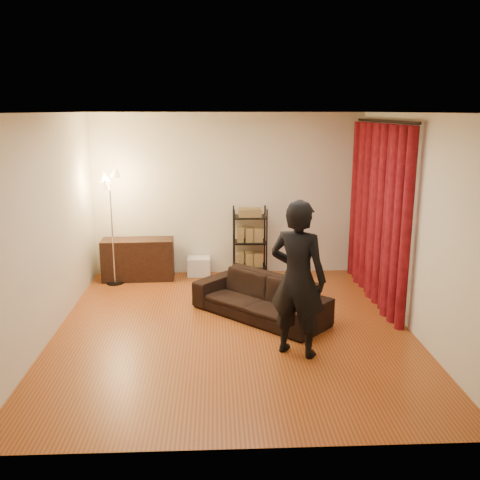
{
  "coord_description": "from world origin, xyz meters",
  "views": [
    {
      "loc": [
        -0.21,
        -6.38,
        2.73
      ],
      "look_at": [
        0.1,
        0.3,
        1.1
      ],
      "focal_mm": 40.0,
      "sensor_mm": 36.0,
      "label": 1
    }
  ],
  "objects_px": {
    "sofa": "(260,297)",
    "floor_lamp": "(112,229)",
    "person": "(298,279)",
    "wire_shelf": "(250,242)",
    "media_cabinet": "(138,259)",
    "storage_boxes": "(199,266)"
  },
  "relations": [
    {
      "from": "storage_boxes",
      "to": "wire_shelf",
      "type": "bearing_deg",
      "value": -2.34
    },
    {
      "from": "person",
      "to": "media_cabinet",
      "type": "height_order",
      "value": "person"
    },
    {
      "from": "person",
      "to": "storage_boxes",
      "type": "bearing_deg",
      "value": -38.58
    },
    {
      "from": "media_cabinet",
      "to": "person",
      "type": "bearing_deg",
      "value": -54.85
    },
    {
      "from": "media_cabinet",
      "to": "storage_boxes",
      "type": "xyz_separation_m",
      "value": [
        0.99,
        0.15,
        -0.18
      ]
    },
    {
      "from": "media_cabinet",
      "to": "wire_shelf",
      "type": "distance_m",
      "value": 1.87
    },
    {
      "from": "sofa",
      "to": "wire_shelf",
      "type": "relative_size",
      "value": 1.61
    },
    {
      "from": "media_cabinet",
      "to": "floor_lamp",
      "type": "distance_m",
      "value": 0.71
    },
    {
      "from": "sofa",
      "to": "wire_shelf",
      "type": "height_order",
      "value": "wire_shelf"
    },
    {
      "from": "sofa",
      "to": "person",
      "type": "height_order",
      "value": "person"
    },
    {
      "from": "storage_boxes",
      "to": "sofa",
      "type": "bearing_deg",
      "value": -65.19
    },
    {
      "from": "person",
      "to": "wire_shelf",
      "type": "height_order",
      "value": "person"
    },
    {
      "from": "person",
      "to": "wire_shelf",
      "type": "distance_m",
      "value": 3.04
    },
    {
      "from": "sofa",
      "to": "floor_lamp",
      "type": "distance_m",
      "value": 2.77
    },
    {
      "from": "wire_shelf",
      "to": "floor_lamp",
      "type": "bearing_deg",
      "value": -166.69
    },
    {
      "from": "person",
      "to": "media_cabinet",
      "type": "relative_size",
      "value": 1.55
    },
    {
      "from": "storage_boxes",
      "to": "floor_lamp",
      "type": "bearing_deg",
      "value": -164.54
    },
    {
      "from": "sofa",
      "to": "floor_lamp",
      "type": "xyz_separation_m",
      "value": [
        -2.22,
        1.53,
        0.63
      ]
    },
    {
      "from": "media_cabinet",
      "to": "wire_shelf",
      "type": "relative_size",
      "value": 0.99
    },
    {
      "from": "media_cabinet",
      "to": "floor_lamp",
      "type": "height_order",
      "value": "floor_lamp"
    },
    {
      "from": "floor_lamp",
      "to": "person",
      "type": "bearing_deg",
      "value": -46.3
    },
    {
      "from": "sofa",
      "to": "media_cabinet",
      "type": "bearing_deg",
      "value": -179.24
    }
  ]
}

